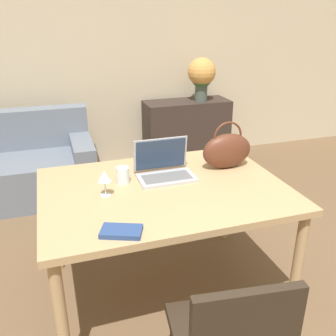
% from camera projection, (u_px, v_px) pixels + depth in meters
% --- Properties ---
extents(wall_back, '(10.00, 0.06, 2.70)m').
position_uv_depth(wall_back, '(111.00, 48.00, 4.17)').
color(wall_back, beige).
rests_on(wall_back, ground_plane).
extents(dining_table, '(1.43, 1.04, 0.77)m').
position_uv_depth(dining_table, '(164.00, 199.00, 2.24)').
color(dining_table, tan).
rests_on(dining_table, ground_plane).
extents(couch, '(1.53, 0.82, 0.82)m').
position_uv_depth(couch, '(14.00, 170.00, 3.68)').
color(couch, slate).
rests_on(couch, ground_plane).
extents(sideboard, '(1.00, 0.40, 0.76)m').
position_uv_depth(sideboard, '(186.00, 132.00, 4.51)').
color(sideboard, '#332823').
rests_on(sideboard, ground_plane).
extents(laptop, '(0.35, 0.25, 0.23)m').
position_uv_depth(laptop, '(164.00, 166.00, 2.35)').
color(laptop, '#ADADB2').
rests_on(laptop, dining_table).
extents(drinking_glass, '(0.08, 0.08, 0.10)m').
position_uv_depth(drinking_glass, '(123.00, 175.00, 2.25)').
color(drinking_glass, silver).
rests_on(drinking_glass, dining_table).
extents(wine_glass, '(0.08, 0.08, 0.15)m').
position_uv_depth(wine_glass, '(104.00, 177.00, 2.07)').
color(wine_glass, silver).
rests_on(wine_glass, dining_table).
extents(handbag, '(0.34, 0.13, 0.32)m').
position_uv_depth(handbag, '(227.00, 150.00, 2.44)').
color(handbag, '#592D1E').
rests_on(handbag, dining_table).
extents(flower_vase, '(0.32, 0.32, 0.49)m').
position_uv_depth(flower_vase, '(202.00, 75.00, 4.25)').
color(flower_vase, '#47564C').
rests_on(flower_vase, sideboard).
extents(book, '(0.22, 0.18, 0.02)m').
position_uv_depth(book, '(121.00, 231.00, 1.75)').
color(book, navy).
rests_on(book, dining_table).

